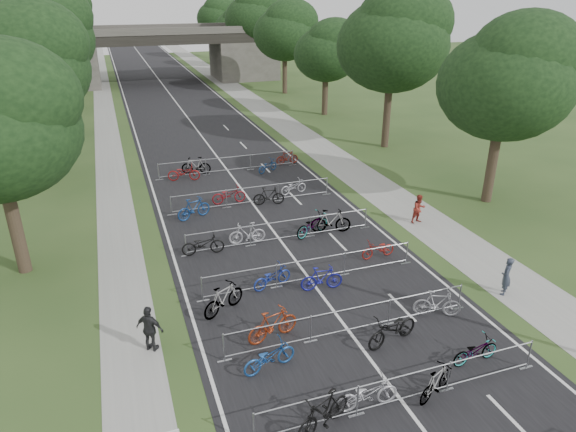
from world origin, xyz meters
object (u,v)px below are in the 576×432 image
pedestrian_b (419,209)px  pedestrian_c (150,329)px  overpass_bridge (158,55)px  pedestrian_a (506,276)px

pedestrian_b → pedestrian_c: pedestrian_c is taller
overpass_bridge → pedestrian_a: 57.99m
pedestrian_b → pedestrian_c: bearing=-165.1°
pedestrian_b → pedestrian_c: 15.58m
overpass_bridge → pedestrian_c: (-6.80, -56.40, -2.68)m
pedestrian_b → pedestrian_c: size_ratio=0.91×
overpass_bridge → pedestrian_c: bearing=-96.9°
pedestrian_b → pedestrian_a: bearing=-102.5°
pedestrian_a → pedestrian_b: (0.55, 7.17, -0.03)m
pedestrian_a → overpass_bridge: bearing=-126.1°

